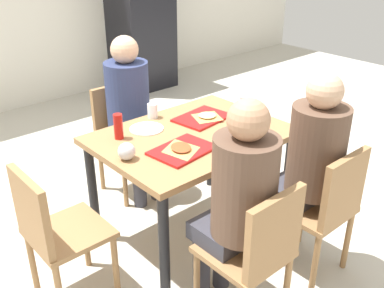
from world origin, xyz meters
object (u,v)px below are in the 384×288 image
paper_plate_near_edge (239,137)px  person_far_side (131,106)px  chair_far_side (123,131)px  pizza_slice_b (207,116)px  person_in_red (238,196)px  tray_red_far (202,118)px  tray_red_near (183,150)px  person_in_brown_jacket (310,158)px  main_table (192,147)px  chair_left_end (53,229)px  pizza_slice_a (181,148)px  paper_plate_center (147,129)px  foil_bundle (127,151)px  chair_near_left (257,249)px  soda_can (244,104)px  drink_fridge (141,14)px  chair_near_right (325,205)px  condiment_bottle (118,126)px  plastic_cup_b (239,144)px  plastic_cup_a (153,111)px

paper_plate_near_edge → person_far_side: bearing=101.0°
chair_far_side → pizza_slice_b: 0.81m
person_in_red → tray_red_far: (0.51, 0.81, 0.02)m
person_far_side → tray_red_near: 0.86m
chair_far_side → person_in_brown_jacket: (0.30, -1.51, 0.25)m
main_table → chair_left_end: (-0.98, 0.00, -0.17)m
pizza_slice_a → paper_plate_center: bearing=83.7°
pizza_slice_a → foil_bundle: 0.31m
chair_far_side → tray_red_far: bearing=-73.2°
chair_near_left → tray_red_far: 1.11m
soda_can → drink_fridge: bearing=68.1°
chair_far_side → pizza_slice_b: chair_far_side is taller
person_in_brown_jacket → drink_fridge: (1.35, 3.53, 0.21)m
chair_left_end → drink_fridge: bearing=47.3°
tray_red_near → tray_red_far: 0.51m
chair_near_left → paper_plate_center: size_ratio=3.85×
person_in_brown_jacket → paper_plate_center: 1.04m
soda_can → pizza_slice_a: bearing=-166.4°
main_table → drink_fridge: (1.65, 2.85, 0.29)m
tray_red_near → paper_plate_center: (0.03, 0.40, -0.00)m
pizza_slice_a → main_table: bearing=34.8°
main_table → chair_far_side: size_ratio=1.41×
pizza_slice_b → chair_near_left: bearing=-119.6°
tray_red_near → paper_plate_center: size_ratio=1.64×
chair_near_right → chair_far_side: same height
chair_far_side → foil_bundle: bearing=-121.0°
person_far_side → person_in_brown_jacket: bearing=-77.7°
chair_near_right → person_in_brown_jacket: 0.28m
chair_near_left → condiment_bottle: size_ratio=5.30×
paper_plate_center → chair_near_right: bearing=-65.9°
plastic_cup_b → foil_bundle: (-0.54, 0.35, 0.00)m
person_in_brown_jacket → soda_can: 0.74m
chair_near_right → tray_red_far: size_ratio=2.35×
tray_red_near → pizza_slice_b: size_ratio=1.53×
plastic_cup_b → person_in_red: bearing=-136.6°
chair_near_left → chair_far_side: (0.30, 1.65, 0.00)m
plastic_cup_a → person_in_brown_jacket: bearing=-72.7°
main_table → person_in_red: bearing=-113.6°
main_table → pizza_slice_a: 0.30m
person_far_side → chair_left_end: bearing=-145.1°
chair_near_left → paper_plate_near_edge: (0.48, 0.58, 0.27)m
person_in_brown_jacket → plastic_cup_a: 1.11m
person_far_side → soda_can: 0.84m
chair_near_left → paper_plate_near_edge: size_ratio=3.85×
person_in_red → tray_red_far: size_ratio=3.49×
tray_red_far → plastic_cup_b: bearing=-109.5°
paper_plate_center → chair_far_side: bearing=72.9°
pizza_slice_a → plastic_cup_b: size_ratio=2.63×
plastic_cup_a → plastic_cup_b: (0.06, -0.75, 0.00)m
chair_far_side → person_in_red: person_in_red is taller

